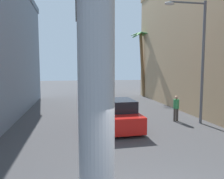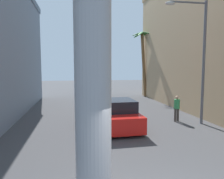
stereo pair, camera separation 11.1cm
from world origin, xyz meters
name	(u,v)px [view 1 (the left image)]	position (x,y,z in m)	size (l,w,h in m)	color
ground_plane	(102,118)	(0.00, 10.00, 0.00)	(85.26, 85.26, 0.00)	#424244
street_lamp	(197,50)	(5.17, 7.70, 4.24)	(2.49, 0.28, 6.99)	#59595E
car_lead	(115,114)	(0.46, 7.87, 0.70)	(2.22, 4.73, 1.56)	black
palm_tree_far_right	(142,56)	(5.93, 19.91, 4.60)	(2.54, 2.29, 7.28)	brown
pedestrian_mid_right	(176,106)	(4.36, 8.43, 0.91)	(0.41, 0.41, 1.57)	#3F3833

